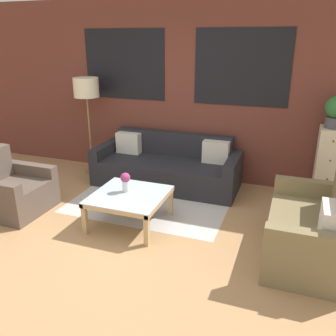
{
  "coord_description": "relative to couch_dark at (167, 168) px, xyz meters",
  "views": [
    {
      "loc": [
        1.78,
        -3.01,
        2.21
      ],
      "look_at": [
        0.23,
        1.24,
        0.55
      ],
      "focal_mm": 38.0,
      "sensor_mm": 36.0,
      "label": 1
    }
  ],
  "objects": [
    {
      "name": "armchair_corner",
      "position": [
        -1.62,
        -1.58,
        0.0
      ],
      "size": [
        0.8,
        0.83,
        0.84
      ],
      "color": "brown",
      "rests_on": "ground_plane"
    },
    {
      "name": "settee_vintage",
      "position": [
        2.12,
        -1.36,
        0.03
      ],
      "size": [
        0.8,
        1.41,
        0.92
      ],
      "color": "olive",
      "rests_on": "ground_plane"
    },
    {
      "name": "coffee_table",
      "position": [
        0.0,
        -1.37,
        0.07
      ],
      "size": [
        0.87,
        0.87,
        0.4
      ],
      "color": "silver",
      "rests_on": "ground_plane"
    },
    {
      "name": "rug",
      "position": [
        0.0,
        -0.76,
        -0.27
      ],
      "size": [
        2.19,
        1.41,
        0.0
      ],
      "color": "#BCB7B2",
      "rests_on": "ground_plane"
    },
    {
      "name": "couch_dark",
      "position": [
        0.0,
        0.0,
        0.0
      ],
      "size": [
        2.25,
        0.88,
        0.78
      ],
      "color": "#232328",
      "rests_on": "ground_plane"
    },
    {
      "name": "flower_vase",
      "position": [
        -0.07,
        -1.31,
        0.27
      ],
      "size": [
        0.12,
        0.12,
        0.25
      ],
      "color": "silver",
      "rests_on": "coffee_table"
    },
    {
      "name": "drawer_cabinet",
      "position": [
        2.32,
        0.21,
        0.26
      ],
      "size": [
        0.33,
        0.42,
        1.07
      ],
      "color": "beige",
      "rests_on": "ground_plane"
    },
    {
      "name": "wall_back_brick",
      "position": [
        0.04,
        0.49,
        1.13
      ],
      "size": [
        8.4,
        0.09,
        2.8
      ],
      "color": "brown",
      "rests_on": "ground_plane"
    },
    {
      "name": "ground_plane",
      "position": [
        0.04,
        -1.95,
        -0.28
      ],
      "size": [
        16.0,
        16.0,
        0.0
      ],
      "primitive_type": "plane",
      "color": "#AD7F51"
    },
    {
      "name": "floor_lamp",
      "position": [
        -1.43,
        0.08,
        1.12
      ],
      "size": [
        0.41,
        0.41,
        1.61
      ],
      "color": "olive",
      "rests_on": "ground_plane"
    }
  ]
}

